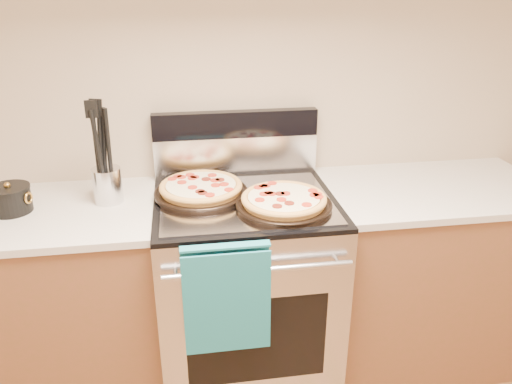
{
  "coord_description": "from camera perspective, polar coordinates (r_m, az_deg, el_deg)",
  "views": [
    {
      "loc": [
        -0.25,
        -0.25,
        1.77
      ],
      "look_at": [
        0.03,
        1.55,
        0.99
      ],
      "focal_mm": 35.0,
      "sensor_mm": 36.0,
      "label": 1
    }
  ],
  "objects": [
    {
      "name": "pepperoni_pizza_back",
      "position": [
        2.13,
        -6.3,
        0.36
      ],
      "size": [
        0.5,
        0.5,
        0.05
      ],
      "primitive_type": null,
      "rotation": [
        0.0,
        0.0,
        0.35
      ],
      "color": "#C4853B",
      "rests_on": "foil_sheet"
    },
    {
      "name": "saucepan",
      "position": [
        2.22,
        -26.27,
        -0.86
      ],
      "size": [
        0.21,
        0.21,
        0.1
      ],
      "primitive_type": "cylinder",
      "rotation": [
        0.0,
        0.0,
        -0.35
      ],
      "color": "black",
      "rests_on": "countertop_left"
    },
    {
      "name": "cabinet_left",
      "position": [
        2.43,
        -22.78,
        -12.14
      ],
      "size": [
        1.0,
        0.62,
        0.88
      ],
      "primitive_type": "cube",
      "color": "brown",
      "rests_on": "ground"
    },
    {
      "name": "backsplash_upper",
      "position": [
        2.31,
        -2.35,
        7.76
      ],
      "size": [
        0.76,
        0.06,
        0.12
      ],
      "primitive_type": "cube",
      "color": "black",
      "rests_on": "backsplash_lower"
    },
    {
      "name": "countertop_right",
      "position": [
        2.4,
        19.9,
        0.3
      ],
      "size": [
        1.02,
        0.64,
        0.03
      ],
      "primitive_type": "cube",
      "color": "#BBB3A8",
      "rests_on": "cabinet_right"
    },
    {
      "name": "oven_handle",
      "position": [
        1.83,
        0.34,
        -8.96
      ],
      "size": [
        0.7,
        0.03,
        0.03
      ],
      "primitive_type": "cylinder",
      "rotation": [
        0.0,
        1.57,
        0.0
      ],
      "color": "silver",
      "rests_on": "range_body"
    },
    {
      "name": "countertop_left",
      "position": [
        2.22,
        -24.58,
        -2.41
      ],
      "size": [
        1.02,
        0.64,
        0.03
      ],
      "primitive_type": "cube",
      "color": "#BBB3A8",
      "rests_on": "cabinet_left"
    },
    {
      "name": "foil_sheet",
      "position": [
        2.07,
        -1.16,
        -1.05
      ],
      "size": [
        0.7,
        0.55,
        0.01
      ],
      "primitive_type": "cube",
      "color": "gray",
      "rests_on": "cooktop"
    },
    {
      "name": "utensil_crock",
      "position": [
        2.16,
        -16.6,
        0.76
      ],
      "size": [
        0.13,
        0.13,
        0.15
      ],
      "primitive_type": "cylinder",
      "rotation": [
        0.0,
        0.0,
        0.06
      ],
      "color": "silver",
      "rests_on": "countertop_left"
    },
    {
      "name": "pepperoni_pizza_front",
      "position": [
        2.0,
        3.21,
        -1.07
      ],
      "size": [
        0.48,
        0.48,
        0.05
      ],
      "primitive_type": null,
      "rotation": [
        0.0,
        0.0,
        0.3
      ],
      "color": "#C4853B",
      "rests_on": "foil_sheet"
    },
    {
      "name": "cabinet_right",
      "position": [
        2.61,
        18.54,
        -8.96
      ],
      "size": [
        1.0,
        0.62,
        0.88
      ],
      "primitive_type": "cube",
      "color": "brown",
      "rests_on": "ground"
    },
    {
      "name": "dish_towel",
      "position": [
        1.87,
        -3.37,
        -11.84
      ],
      "size": [
        0.32,
        0.05,
        0.42
      ],
      "primitive_type": null,
      "color": "#18677C",
      "rests_on": "oven_handle"
    },
    {
      "name": "wall_back",
      "position": [
        2.31,
        -2.55,
        12.58
      ],
      "size": [
        4.0,
        0.0,
        4.0
      ],
      "primitive_type": "plane",
      "rotation": [
        1.57,
        0.0,
        0.0
      ],
      "color": "tan",
      "rests_on": "ground"
    },
    {
      "name": "range_body",
      "position": [
        2.33,
        -1.17,
        -11.41
      ],
      "size": [
        0.76,
        0.68,
        0.9
      ],
      "primitive_type": "cube",
      "color": "#B7B7BC",
      "rests_on": "ground"
    },
    {
      "name": "cooktop",
      "position": [
        2.11,
        -1.27,
        -1.04
      ],
      "size": [
        0.76,
        0.68,
        0.02
      ],
      "primitive_type": "cube",
      "color": "black",
      "rests_on": "range_body"
    },
    {
      "name": "oven_window",
      "position": [
        2.07,
        0.14,
        -16.62
      ],
      "size": [
        0.56,
        0.01,
        0.4
      ],
      "primitive_type": "cube",
      "color": "black",
      "rests_on": "range_body"
    },
    {
      "name": "backsplash_lower",
      "position": [
        2.35,
        -2.29,
        4.24
      ],
      "size": [
        0.76,
        0.06,
        0.18
      ],
      "primitive_type": "cube",
      "color": "silver",
      "rests_on": "cooktop"
    }
  ]
}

